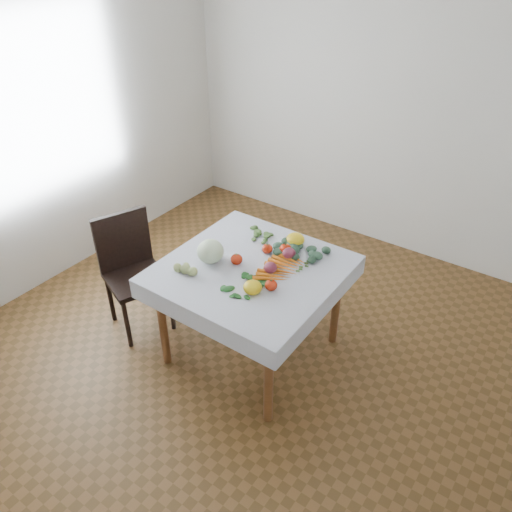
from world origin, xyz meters
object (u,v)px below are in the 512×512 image
at_px(chair, 131,264).
at_px(cabbage, 210,251).
at_px(carrot_bunch, 282,268).
at_px(table, 251,280).
at_px(heirloom_back, 295,239).

xyz_separation_m(chair, cabbage, (0.69, 0.12, 0.31)).
distance_m(chair, carrot_bunch, 1.20).
bearing_deg(table, chair, -166.90).
bearing_deg(chair, heirloom_back, 30.86).
relative_size(cabbage, heirloom_back, 1.38).
distance_m(table, heirloom_back, 0.44).
relative_size(table, heirloom_back, 7.68).
xyz_separation_m(cabbage, carrot_bunch, (0.45, 0.19, -0.06)).
height_order(heirloom_back, carrot_bunch, heirloom_back).
bearing_deg(carrot_bunch, heirloom_back, 105.88).
bearing_deg(chair, cabbage, 10.16).
relative_size(table, chair, 1.09).
bearing_deg(heirloom_back, chair, -149.14).
bearing_deg(cabbage, table, 20.37).
relative_size(table, carrot_bunch, 2.50).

